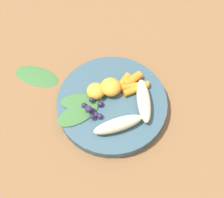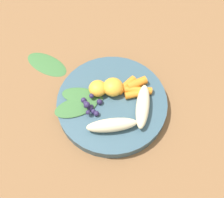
% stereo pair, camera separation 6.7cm
% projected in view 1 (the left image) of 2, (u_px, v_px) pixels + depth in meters
% --- Properties ---
extents(ground_plane, '(2.40, 2.40, 0.00)m').
position_uv_depth(ground_plane, '(112.00, 106.00, 0.71)').
color(ground_plane, brown).
extents(bowl, '(0.26, 0.26, 0.03)m').
position_uv_depth(bowl, '(112.00, 104.00, 0.69)').
color(bowl, '#385666').
rests_on(bowl, ground_plane).
extents(banana_peeled_left, '(0.05, 0.11, 0.03)m').
position_uv_depth(banana_peeled_left, '(144.00, 102.00, 0.66)').
color(banana_peeled_left, beige).
rests_on(banana_peeled_left, bowl).
extents(banana_peeled_right, '(0.11, 0.07, 0.03)m').
position_uv_depth(banana_peeled_right, '(118.00, 125.00, 0.64)').
color(banana_peeled_right, beige).
rests_on(banana_peeled_right, bowl).
extents(orange_segment_near, '(0.04, 0.04, 0.03)m').
position_uv_depth(orange_segment_near, '(96.00, 91.00, 0.68)').
color(orange_segment_near, '#F4A833').
rests_on(orange_segment_near, bowl).
extents(orange_segment_far, '(0.05, 0.05, 0.04)m').
position_uv_depth(orange_segment_far, '(111.00, 87.00, 0.68)').
color(orange_segment_far, '#F4A833').
rests_on(orange_segment_far, bowl).
extents(carrot_front, '(0.06, 0.05, 0.02)m').
position_uv_depth(carrot_front, '(136.00, 89.00, 0.69)').
color(carrot_front, orange).
rests_on(carrot_front, bowl).
extents(carrot_mid_left, '(0.07, 0.03, 0.02)m').
position_uv_depth(carrot_mid_left, '(135.00, 86.00, 0.69)').
color(carrot_mid_left, orange).
rests_on(carrot_mid_left, bowl).
extents(carrot_mid_right, '(0.05, 0.05, 0.02)m').
position_uv_depth(carrot_mid_right, '(132.00, 80.00, 0.70)').
color(carrot_mid_right, orange).
rests_on(carrot_mid_right, bowl).
extents(carrot_rear, '(0.04, 0.06, 0.02)m').
position_uv_depth(carrot_rear, '(123.00, 83.00, 0.70)').
color(carrot_rear, orange).
rests_on(carrot_rear, bowl).
extents(blueberry_pile, '(0.05, 0.05, 0.03)m').
position_uv_depth(blueberry_pile, '(92.00, 109.00, 0.66)').
color(blueberry_pile, '#2D234C').
rests_on(blueberry_pile, bowl).
extents(kale_leaf_left, '(0.10, 0.06, 0.00)m').
position_uv_depth(kale_leaf_left, '(82.00, 101.00, 0.68)').
color(kale_leaf_left, '#3D7038').
rests_on(kale_leaf_left, bowl).
extents(kale_leaf_right, '(0.11, 0.10, 0.00)m').
position_uv_depth(kale_leaf_right, '(78.00, 113.00, 0.66)').
color(kale_leaf_right, '#3D7038').
rests_on(kale_leaf_right, bowl).
extents(kale_leaf_stray, '(0.13, 0.08, 0.01)m').
position_uv_depth(kale_leaf_stray, '(37.00, 76.00, 0.75)').
color(kale_leaf_stray, '#3D7038').
rests_on(kale_leaf_stray, ground_plane).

